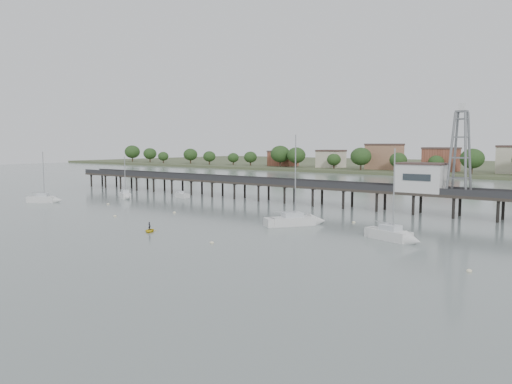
# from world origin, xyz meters

# --- Properties ---
(ground_plane) EXTENTS (500.00, 500.00, 0.00)m
(ground_plane) POSITION_xyz_m (0.00, 0.00, 0.00)
(ground_plane) COLOR gray
(ground_plane) RESTS_ON ground
(pier) EXTENTS (150.00, 5.00, 5.50)m
(pier) POSITION_xyz_m (0.00, 60.00, 3.79)
(pier) COLOR #2D2823
(pier) RESTS_ON ground
(pier_building) EXTENTS (8.40, 5.40, 5.30)m
(pier_building) POSITION_xyz_m (25.00, 60.00, 6.67)
(pier_building) COLOR silver
(pier_building) RESTS_ON ground
(lattice_tower) EXTENTS (3.20, 3.20, 15.50)m
(lattice_tower) POSITION_xyz_m (31.50, 60.00, 11.10)
(lattice_tower) COLOR slate
(lattice_tower) RESTS_ON ground
(sailboat_d) EXTENTS (8.00, 4.41, 12.74)m
(sailboat_d) POSITION_xyz_m (31.43, 33.20, 0.64)
(sailboat_d) COLOR silver
(sailboat_d) RESTS_ON ground
(sailboat_b) EXTENTS (6.17, 4.15, 10.14)m
(sailboat_b) POSITION_xyz_m (-37.88, 43.47, 0.66)
(sailboat_b) COLOR silver
(sailboat_b) RESTS_ON ground
(sailboat_a) EXTENTS (6.72, 5.70, 11.50)m
(sailboat_a) POSITION_xyz_m (-45.51, 28.49, 0.65)
(sailboat_a) COLOR silver
(sailboat_a) RESTS_ON ground
(sailboat_c) EXTENTS (7.36, 8.98, 14.94)m
(sailboat_c) POSITION_xyz_m (14.39, 36.73, 0.63)
(sailboat_c) COLOR silver
(sailboat_c) RESTS_ON ground
(white_tender) EXTENTS (4.35, 2.54, 1.58)m
(white_tender) POSITION_xyz_m (-29.69, 53.39, 0.49)
(white_tender) COLOR silver
(white_tender) RESTS_ON ground
(yellow_dinghy) EXTENTS (1.73, 1.52, 2.51)m
(yellow_dinghy) POSITION_xyz_m (0.28, 18.10, 0.00)
(yellow_dinghy) COLOR yellow
(yellow_dinghy) RESTS_ON ground
(dinghy_occupant) EXTENTS (0.46, 1.20, 0.28)m
(dinghy_occupant) POSITION_xyz_m (0.28, 18.10, 0.00)
(dinghy_occupant) COLOR black
(dinghy_occupant) RESTS_ON ground
(mooring_buoys) EXTENTS (75.57, 26.67, 0.39)m
(mooring_buoys) POSITION_xyz_m (2.83, 29.31, 0.08)
(mooring_buoys) COLOR beige
(mooring_buoys) RESTS_ON ground
(far_shore) EXTENTS (500.00, 170.00, 10.40)m
(far_shore) POSITION_xyz_m (0.36, 239.58, 0.95)
(far_shore) COLOR #475133
(far_shore) RESTS_ON ground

